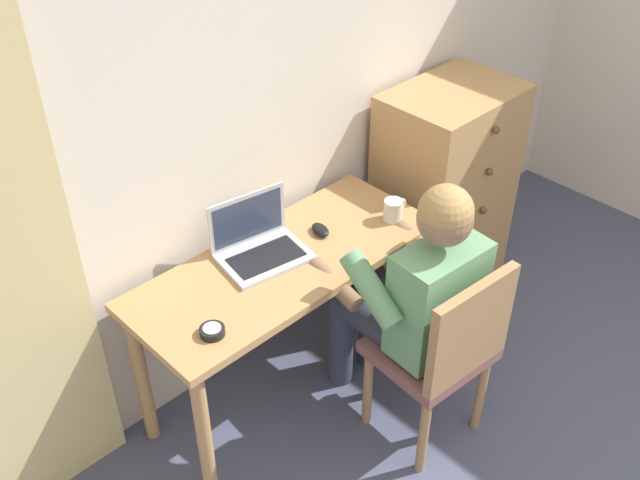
# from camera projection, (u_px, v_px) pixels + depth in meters

# --- Properties ---
(wall_back) EXTENTS (4.80, 0.05, 2.50)m
(wall_back) POSITION_uv_depth(u_px,v_px,m) (266.00, 97.00, 2.93)
(wall_back) COLOR beige
(wall_back) RESTS_ON ground_plane
(desk) EXTENTS (1.30, 0.53, 0.74)m
(desk) POSITION_uv_depth(u_px,v_px,m) (285.00, 282.00, 2.99)
(desk) COLOR tan
(desk) RESTS_ON ground_plane
(dresser) EXTENTS (0.64, 0.48, 1.08)m
(dresser) POSITION_uv_depth(u_px,v_px,m) (444.00, 191.00, 3.68)
(dresser) COLOR tan
(dresser) RESTS_ON ground_plane
(chair) EXTENTS (0.45, 0.43, 0.89)m
(chair) POSITION_uv_depth(u_px,v_px,m) (444.00, 349.00, 2.86)
(chair) COLOR brown
(chair) RESTS_ON ground_plane
(person_seated) EXTENTS (0.56, 0.60, 1.21)m
(person_seated) POSITION_uv_depth(u_px,v_px,m) (413.00, 290.00, 2.86)
(person_seated) COLOR #33384C
(person_seated) RESTS_ON ground_plane
(laptop) EXTENTS (0.38, 0.30, 0.24)m
(laptop) POSITION_uv_depth(u_px,v_px,m) (259.00, 244.00, 2.92)
(laptop) COLOR #B7BABF
(laptop) RESTS_ON desk
(computer_mouse) EXTENTS (0.08, 0.11, 0.03)m
(computer_mouse) POSITION_uv_depth(u_px,v_px,m) (320.00, 230.00, 3.06)
(computer_mouse) COLOR black
(computer_mouse) RESTS_ON desk
(desk_clock) EXTENTS (0.09, 0.09, 0.03)m
(desk_clock) POSITION_uv_depth(u_px,v_px,m) (212.00, 331.00, 2.58)
(desk_clock) COLOR black
(desk_clock) RESTS_ON desk
(coffee_mug) EXTENTS (0.12, 0.08, 0.09)m
(coffee_mug) POSITION_uv_depth(u_px,v_px,m) (394.00, 210.00, 3.12)
(coffee_mug) COLOR silver
(coffee_mug) RESTS_ON desk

